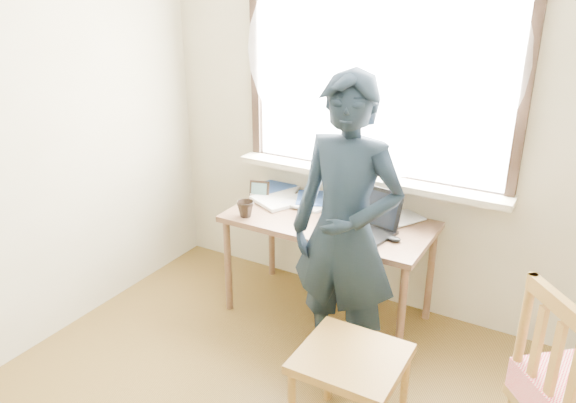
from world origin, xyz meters
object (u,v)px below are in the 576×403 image
Objects in this scene: desk at (329,230)px; mug_white at (334,201)px; mug_dark at (245,209)px; person at (346,233)px; laptop at (367,221)px; work_chair at (351,368)px.

desk is 11.07× the size of mug_white.
desk is at bearing -73.06° from mug_white.
mug_dark is 0.07× the size of person.
person is (0.05, -0.42, 0.10)m from laptop.
person is at bearing -83.56° from laptop.
mug_dark is at bearing 166.77° from person.
work_chair is at bearing -60.38° from mug_white.
desk is 2.64× the size of work_chair.
work_chair is at bearing -70.80° from laptop.
person is at bearing -15.30° from mug_dark.
mug_dark reaches higher than desk.
mug_dark is at bearing -154.68° from desk.
person is (0.31, -0.45, 0.24)m from desk.
person reaches higher than desk.
work_chair is 0.29× the size of person.
work_chair is at bearing -59.17° from person.
mug_dark is 1.33m from work_chair.
mug_white is 0.75m from person.
mug_dark is (-0.49, -0.23, 0.13)m from desk.
desk is at bearing 127.04° from person.
person is (-0.27, 0.50, 0.45)m from work_chair.
laptop reaches higher than mug_white.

